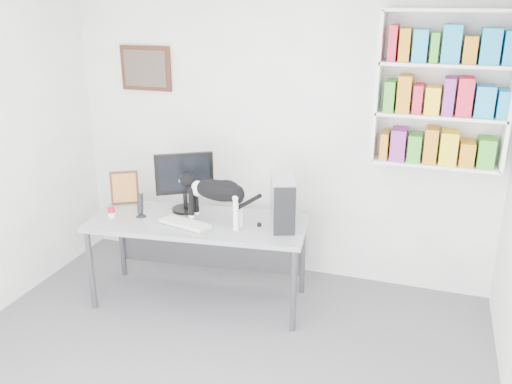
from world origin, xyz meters
TOP-DOWN VIEW (x-y plane):
  - room at (0.00, 0.00)m, footprint 4.01×4.01m
  - bookshelf at (1.40, 1.85)m, footprint 1.03×0.28m
  - wall_art at (-1.30, 1.97)m, footprint 0.52×0.04m
  - desk at (-0.44, 1.16)m, footprint 1.91×0.93m
  - monitor at (-0.64, 1.34)m, footprint 0.55×0.47m
  - keyboard at (-0.50, 1.04)m, footprint 0.45×0.26m
  - pc_tower at (0.26, 1.29)m, footprint 0.31×0.45m
  - speaker at (-0.94, 1.09)m, footprint 0.11×0.11m
  - leaning_print at (-1.24, 1.34)m, footprint 0.27×0.21m
  - soup_can at (-1.17, 1.00)m, footprint 0.08×0.08m
  - cat at (-0.25, 1.13)m, footprint 0.68×0.24m

SIDE VIEW (x-z plane):
  - desk at x=-0.44m, z-range 0.00..0.76m
  - keyboard at x=-0.50m, z-range 0.76..0.80m
  - soup_can at x=-1.17m, z-range 0.76..0.85m
  - speaker at x=-0.94m, z-range 0.76..0.98m
  - leaning_print at x=-1.24m, z-range 0.76..1.07m
  - cat at x=-0.25m, z-range 0.76..1.17m
  - pc_tower at x=0.26m, z-range 0.76..1.17m
  - monitor at x=-0.64m, z-range 0.76..1.30m
  - room at x=0.00m, z-range 0.00..2.70m
  - bookshelf at x=1.40m, z-range 1.23..2.47m
  - wall_art at x=-1.30m, z-range 1.69..2.11m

